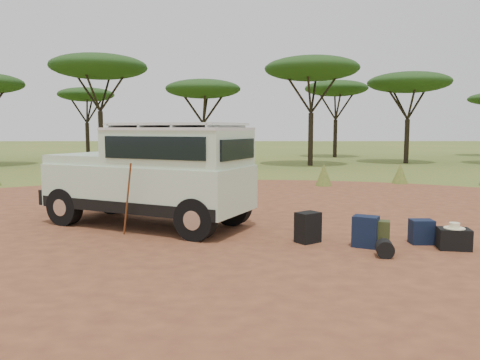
{
  "coord_description": "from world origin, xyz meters",
  "views": [
    {
      "loc": [
        -0.15,
        -8.29,
        2.05
      ],
      "look_at": [
        -0.08,
        1.28,
        1.0
      ],
      "focal_mm": 35.0,
      "sensor_mm": 36.0,
      "label": 1
    }
  ],
  "objects_px": {
    "safari_vehicle": "(154,177)",
    "backpack_navy": "(365,232)",
    "backpack_black": "(308,228)",
    "hard_case": "(454,239)",
    "duffel_navy": "(421,232)",
    "backpack_olive": "(379,234)",
    "walking_staff": "(127,200)"
  },
  "relations": [
    {
      "from": "safari_vehicle",
      "to": "backpack_navy",
      "type": "xyz_separation_m",
      "value": [
        3.98,
        -1.84,
        -0.77
      ]
    },
    {
      "from": "backpack_black",
      "to": "hard_case",
      "type": "distance_m",
      "value": 2.47
    },
    {
      "from": "safari_vehicle",
      "to": "duffel_navy",
      "type": "xyz_separation_m",
      "value": [
        5.04,
        -1.61,
        -0.83
      ]
    },
    {
      "from": "backpack_black",
      "to": "backpack_olive",
      "type": "bearing_deg",
      "value": -51.79
    },
    {
      "from": "safari_vehicle",
      "to": "duffel_navy",
      "type": "bearing_deg",
      "value": 8.15
    },
    {
      "from": "safari_vehicle",
      "to": "backpack_olive",
      "type": "relative_size",
      "value": 9.92
    },
    {
      "from": "backpack_navy",
      "to": "safari_vehicle",
      "type": "bearing_deg",
      "value": -177.85
    },
    {
      "from": "backpack_black",
      "to": "safari_vehicle",
      "type": "bearing_deg",
      "value": 118.92
    },
    {
      "from": "safari_vehicle",
      "to": "hard_case",
      "type": "bearing_deg",
      "value": 5.67
    },
    {
      "from": "walking_staff",
      "to": "backpack_navy",
      "type": "height_order",
      "value": "walking_staff"
    },
    {
      "from": "backpack_olive",
      "to": "hard_case",
      "type": "xyz_separation_m",
      "value": [
        1.23,
        -0.14,
        -0.06
      ]
    },
    {
      "from": "walking_staff",
      "to": "hard_case",
      "type": "relative_size",
      "value": 2.85
    },
    {
      "from": "backpack_black",
      "to": "duffel_navy",
      "type": "bearing_deg",
      "value": -37.89
    },
    {
      "from": "backpack_black",
      "to": "backpack_olive",
      "type": "distance_m",
      "value": 1.24
    },
    {
      "from": "backpack_navy",
      "to": "hard_case",
      "type": "bearing_deg",
      "value": 20.37
    },
    {
      "from": "backpack_black",
      "to": "backpack_navy",
      "type": "relative_size",
      "value": 1.01
    },
    {
      "from": "backpack_black",
      "to": "backpack_navy",
      "type": "height_order",
      "value": "backpack_black"
    },
    {
      "from": "backpack_olive",
      "to": "hard_case",
      "type": "relative_size",
      "value": 0.92
    },
    {
      "from": "backpack_olive",
      "to": "duffel_navy",
      "type": "xyz_separation_m",
      "value": [
        0.83,
        0.25,
        -0.02
      ]
    },
    {
      "from": "safari_vehicle",
      "to": "backpack_black",
      "type": "relative_size",
      "value": 8.48
    },
    {
      "from": "backpack_black",
      "to": "duffel_navy",
      "type": "xyz_separation_m",
      "value": [
        2.02,
        -0.11,
        -0.06
      ]
    },
    {
      "from": "backpack_olive",
      "to": "hard_case",
      "type": "height_order",
      "value": "backpack_olive"
    },
    {
      "from": "backpack_navy",
      "to": "hard_case",
      "type": "xyz_separation_m",
      "value": [
        1.47,
        -0.17,
        -0.09
      ]
    },
    {
      "from": "safari_vehicle",
      "to": "backpack_navy",
      "type": "relative_size",
      "value": 8.58
    },
    {
      "from": "backpack_navy",
      "to": "walking_staff",
      "type": "bearing_deg",
      "value": -164.12
    },
    {
      "from": "backpack_black",
      "to": "duffel_navy",
      "type": "distance_m",
      "value": 2.02
    },
    {
      "from": "safari_vehicle",
      "to": "backpack_olive",
      "type": "bearing_deg",
      "value": 2.0
    },
    {
      "from": "safari_vehicle",
      "to": "backpack_olive",
      "type": "distance_m",
      "value": 4.68
    },
    {
      "from": "backpack_olive",
      "to": "duffel_navy",
      "type": "height_order",
      "value": "backpack_olive"
    },
    {
      "from": "backpack_black",
      "to": "backpack_navy",
      "type": "bearing_deg",
      "value": -54.11
    },
    {
      "from": "duffel_navy",
      "to": "hard_case",
      "type": "bearing_deg",
      "value": -43.34
    },
    {
      "from": "duffel_navy",
      "to": "hard_case",
      "type": "relative_size",
      "value": 0.85
    }
  ]
}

